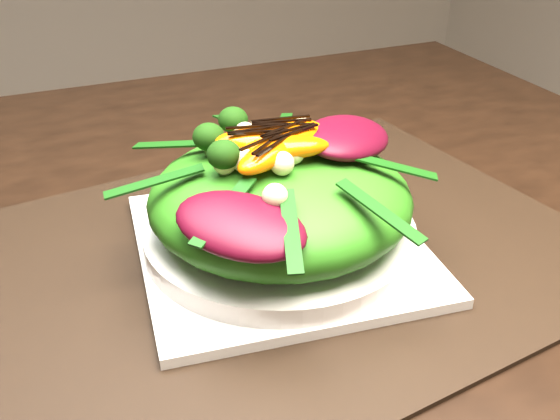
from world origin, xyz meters
name	(u,v)px	position (x,y,z in m)	size (l,w,h in m)	color
placemat	(280,253)	(0.27, -0.08, 0.75)	(0.54, 0.41, 0.00)	black
plate_base	(280,246)	(0.27, -0.08, 0.76)	(0.24, 0.24, 0.01)	silver
salad_bowl	(280,233)	(0.27, -0.08, 0.77)	(0.24, 0.24, 0.02)	silver
lettuce_mound	(280,198)	(0.27, -0.08, 0.81)	(0.22, 0.22, 0.08)	#2C6E14
radicchio_leaf	(347,137)	(0.33, -0.07, 0.85)	(0.10, 0.06, 0.02)	#3C0613
orange_segment	(272,142)	(0.27, -0.07, 0.86)	(0.07, 0.03, 0.02)	#E45503
broccoli_floret	(186,149)	(0.20, -0.05, 0.86)	(0.04, 0.04, 0.04)	#173509
macadamia_nut	(320,159)	(0.29, -0.11, 0.85)	(0.02, 0.02, 0.02)	beige
balsamic_drizzle	(272,131)	(0.27, -0.07, 0.87)	(0.04, 0.00, 0.00)	black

